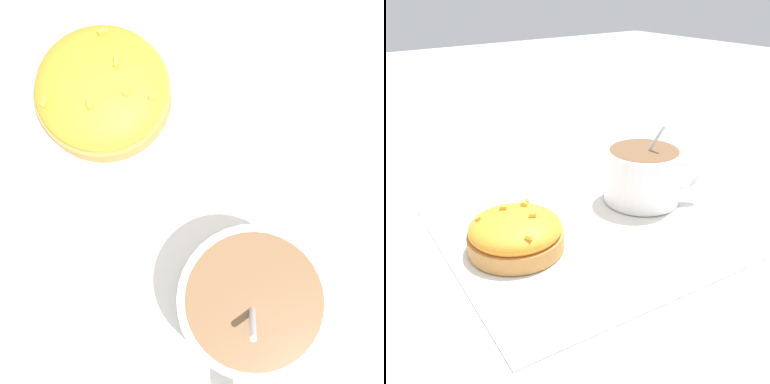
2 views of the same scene
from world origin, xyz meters
TOP-DOWN VIEW (x-y plane):
  - ground_plane at (0.00, 0.00)m, footprint 3.00×3.00m
  - paper_napkin at (0.00, 0.00)m, footprint 0.36×0.36m
  - coffee_cup at (-0.09, 0.00)m, footprint 0.11×0.10m
  - frosted_pastry at (0.09, 0.01)m, footprint 0.10×0.10m

SIDE VIEW (x-z plane):
  - ground_plane at x=0.00m, z-range 0.00..0.00m
  - paper_napkin at x=0.00m, z-range 0.00..0.00m
  - frosted_pastry at x=0.09m, z-range 0.00..0.04m
  - coffee_cup at x=-0.09m, z-range -0.01..0.09m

